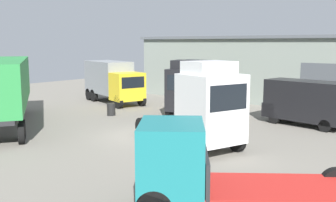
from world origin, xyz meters
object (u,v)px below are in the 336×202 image
(tractor_unit_white, at_px, (205,109))
(delivery_van_black, at_px, (304,101))
(container_trailer_green, at_px, (5,84))
(flatbed_truck_teal, at_px, (213,169))
(oil_drum, at_px, (111,109))
(box_truck_yellow, at_px, (113,80))
(tractor_unit_black, at_px, (190,90))

(tractor_unit_white, height_order, delivery_van_black, tractor_unit_white)
(delivery_van_black, bearing_deg, container_trailer_green, 47.09)
(container_trailer_green, bearing_deg, flatbed_truck_teal, -155.47)
(flatbed_truck_teal, xyz_separation_m, oil_drum, (-14.05, 9.25, -0.87))
(box_truck_yellow, bearing_deg, delivery_van_black, 20.00)
(tractor_unit_white, distance_m, tractor_unit_black, 8.90)
(tractor_unit_black, distance_m, flatbed_truck_teal, 15.88)
(container_trailer_green, height_order, delivery_van_black, container_trailer_green)
(tractor_unit_black, height_order, oil_drum, tractor_unit_black)
(tractor_unit_black, bearing_deg, delivery_van_black, 85.40)
(container_trailer_green, xyz_separation_m, box_truck_yellow, (-1.67, 10.71, -0.64))
(container_trailer_green, bearing_deg, delivery_van_black, -107.31)
(tractor_unit_black, xyz_separation_m, oil_drum, (-4.43, -3.37, -1.39))
(delivery_van_black, relative_size, flatbed_truck_teal, 0.67)
(container_trailer_green, xyz_separation_m, tractor_unit_black, (7.06, 9.74, -0.77))
(oil_drum, bearing_deg, tractor_unit_white, -19.17)
(tractor_unit_white, distance_m, delivery_van_black, 8.79)
(box_truck_yellow, xyz_separation_m, flatbed_truck_teal, (18.35, -13.59, -0.64))
(container_trailer_green, height_order, box_truck_yellow, container_trailer_green)
(tractor_unit_white, xyz_separation_m, container_trailer_green, (-12.71, -2.87, 0.59))
(tractor_unit_black, distance_m, delivery_van_black, 7.61)
(delivery_van_black, relative_size, oil_drum, 5.99)
(box_truck_yellow, height_order, flatbed_truck_teal, box_truck_yellow)
(tractor_unit_white, distance_m, container_trailer_green, 13.04)
(tractor_unit_black, height_order, delivery_van_black, tractor_unit_black)
(container_trailer_green, height_order, tractor_unit_black, container_trailer_green)
(container_trailer_green, height_order, flatbed_truck_teal, container_trailer_green)
(oil_drum, bearing_deg, box_truck_yellow, 134.74)
(container_trailer_green, relative_size, tractor_unit_black, 1.56)
(container_trailer_green, distance_m, delivery_van_black, 18.49)
(container_trailer_green, bearing_deg, box_truck_yellow, -46.83)
(tractor_unit_white, relative_size, tractor_unit_black, 0.95)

